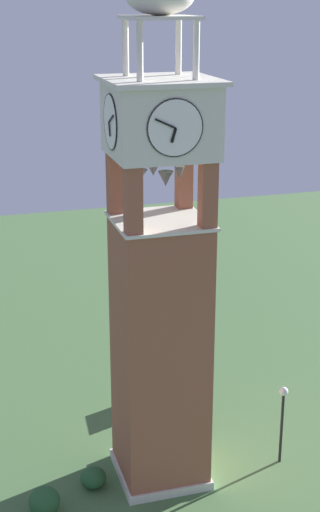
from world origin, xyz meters
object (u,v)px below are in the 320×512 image
at_px(park_bench, 147,396).
at_px(lamp_post, 283,410).
at_px(trash_bin, 191,396).
at_px(clock_tower, 160,294).

height_order(park_bench, lamp_post, lamp_post).
xyz_separation_m(park_bench, trash_bin, (-2.03, 0.46, -0.08)).
distance_m(clock_tower, lamp_post, 7.40).
height_order(clock_tower, park_bench, clock_tower).
height_order(clock_tower, trash_bin, clock_tower).
bearing_deg(park_bench, lamp_post, 124.55).
bearing_deg(park_bench, trash_bin, 167.12).
distance_m(clock_tower, trash_bin, 9.35).
distance_m(park_bench, trash_bin, 2.08).
height_order(clock_tower, lamp_post, clock_tower).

